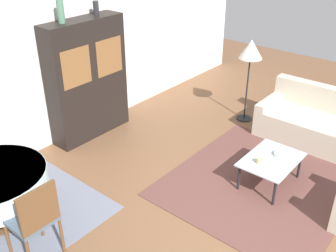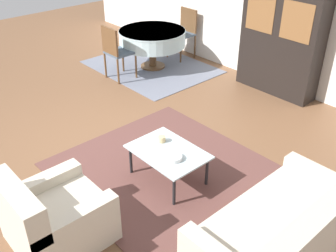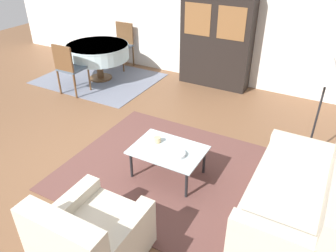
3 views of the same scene
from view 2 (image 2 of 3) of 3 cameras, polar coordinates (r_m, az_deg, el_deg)
The scene contains 13 objects.
ground_plane at distance 5.43m, azimuth -10.89°, elevation -3.44°, with size 14.00×14.00×0.00m, color brown.
wall_back at distance 7.22m, azimuth 14.01°, elevation 16.76°, with size 10.00×0.06×2.70m.
area_rug at distance 4.91m, azimuth 0.18°, elevation -6.86°, with size 2.60×2.32×0.01m.
dining_rug at distance 7.92m, azimuth -2.45°, elevation 8.59°, with size 2.38×1.85×0.01m.
couch at distance 3.90m, azimuth 16.55°, elevation -14.84°, with size 0.93×1.74×0.86m.
armchair at distance 4.06m, azimuth -16.30°, elevation -12.65°, with size 0.83×0.89×0.83m.
coffee_table at distance 4.62m, azimuth 0.00°, elevation -4.04°, with size 0.90×0.64×0.40m.
display_cabinet at distance 6.84m, azimuth 16.18°, elevation 12.43°, with size 1.39×0.39×1.96m.
dining_table at distance 7.71m, azimuth -2.30°, elevation 12.66°, with size 1.27×1.27×0.74m.
dining_chair_near at distance 7.23m, azimuth -7.60°, elevation 10.95°, with size 0.44×0.44×0.98m.
dining_chair_far at distance 8.26m, azimuth 2.39°, elevation 13.75°, with size 0.44×0.44×0.98m.
cup at distance 4.74m, azimuth -0.91°, elevation -1.89°, with size 0.09×0.09×0.08m.
bowl at distance 4.45m, azimuth 0.78°, elevation -4.58°, with size 0.20×0.20×0.05m.
Camera 2 is at (3.95, -2.18, 3.02)m, focal length 42.00 mm.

